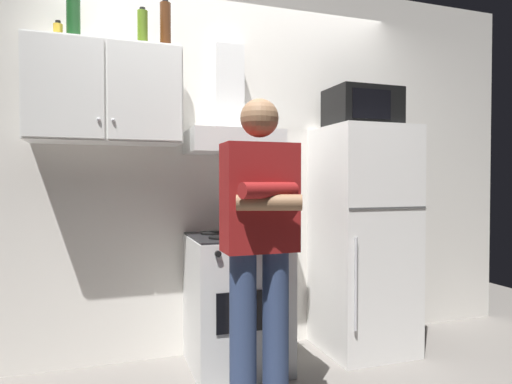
# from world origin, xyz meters

# --- Properties ---
(ground_plane) EXTENTS (7.00, 7.00, 0.00)m
(ground_plane) POSITION_xyz_m (0.00, 0.00, 0.00)
(ground_plane) COLOR slate
(back_wall_tiled) EXTENTS (4.80, 0.10, 2.70)m
(back_wall_tiled) POSITION_xyz_m (0.00, 0.60, 1.35)
(back_wall_tiled) COLOR silver
(back_wall_tiled) RESTS_ON ground_plane
(upper_cabinet) EXTENTS (0.90, 0.37, 0.60)m
(upper_cabinet) POSITION_xyz_m (-0.85, 0.37, 1.75)
(upper_cabinet) COLOR white
(stove_oven) EXTENTS (0.60, 0.62, 0.87)m
(stove_oven) POSITION_xyz_m (-0.05, 0.25, 0.43)
(stove_oven) COLOR silver
(stove_oven) RESTS_ON ground_plane
(range_hood) EXTENTS (0.60, 0.44, 0.75)m
(range_hood) POSITION_xyz_m (-0.05, 0.38, 1.60)
(range_hood) COLOR white
(refrigerator) EXTENTS (0.60, 0.62, 1.60)m
(refrigerator) POSITION_xyz_m (0.90, 0.25, 0.80)
(refrigerator) COLOR white
(refrigerator) RESTS_ON ground_plane
(microwave) EXTENTS (0.48, 0.37, 0.28)m
(microwave) POSITION_xyz_m (0.90, 0.27, 1.74)
(microwave) COLOR black
(microwave) RESTS_ON refrigerator
(person_standing) EXTENTS (0.38, 0.33, 1.64)m
(person_standing) POSITION_xyz_m (-0.10, -0.36, 0.90)
(person_standing) COLOR navy
(person_standing) RESTS_ON ground_plane
(cooking_pot) EXTENTS (0.32, 0.22, 0.12)m
(cooking_pot) POSITION_xyz_m (0.08, 0.13, 0.94)
(cooking_pot) COLOR #B7BABF
(cooking_pot) RESTS_ON stove_oven
(bottle_olive_oil) EXTENTS (0.06, 0.06, 0.26)m
(bottle_olive_oil) POSITION_xyz_m (-0.63, 0.38, 2.17)
(bottle_olive_oil) COLOR #4C6B19
(bottle_olive_oil) RESTS_ON upper_cabinet
(bottle_spice_jar) EXTENTS (0.05, 0.05, 0.12)m
(bottle_spice_jar) POSITION_xyz_m (-1.12, 0.38, 2.10)
(bottle_spice_jar) COLOR gold
(bottle_spice_jar) RESTS_ON upper_cabinet
(bottle_wine_green) EXTENTS (0.08, 0.08, 0.35)m
(bottle_wine_green) POSITION_xyz_m (-1.03, 0.37, 2.22)
(bottle_wine_green) COLOR #19471E
(bottle_wine_green) RESTS_ON upper_cabinet
(bottle_rum_dark) EXTENTS (0.07, 0.07, 0.31)m
(bottle_rum_dark) POSITION_xyz_m (-0.49, 0.35, 2.20)
(bottle_rum_dark) COLOR #47230F
(bottle_rum_dark) RESTS_ON upper_cabinet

